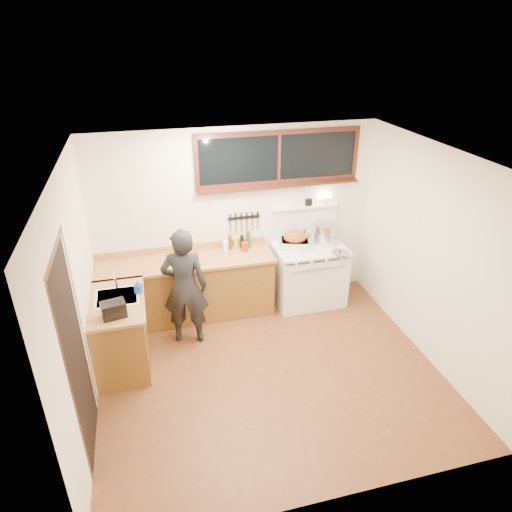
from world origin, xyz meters
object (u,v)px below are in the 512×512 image
object	(u,v)px
cutting_board	(190,258)
roast_turkey	(295,240)
vintage_stove	(308,273)
man	(185,287)

from	to	relation	value
cutting_board	roast_turkey	bearing A→B (deg)	3.77
vintage_stove	roast_turkey	world-z (taller)	vintage_stove
vintage_stove	roast_turkey	distance (m)	0.58
man	cutting_board	bearing A→B (deg)	74.96
man	cutting_board	size ratio (longest dim) A/B	3.95
vintage_stove	roast_turkey	bearing A→B (deg)	156.19
man	roast_turkey	xyz separation A→B (m)	(1.67, 0.60, 0.20)
cutting_board	vintage_stove	bearing A→B (deg)	0.43
roast_turkey	man	bearing A→B (deg)	-160.31
man	roast_turkey	world-z (taller)	man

